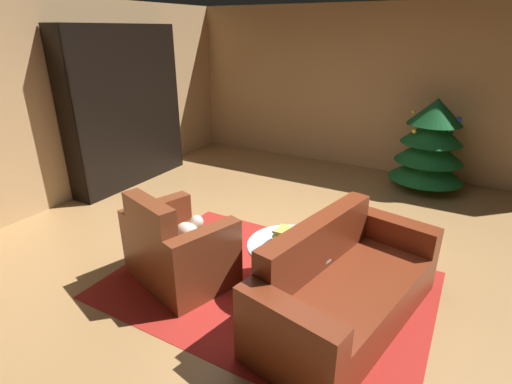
# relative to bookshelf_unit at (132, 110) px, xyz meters

# --- Properties ---
(ground_plane) EXTENTS (8.05, 8.05, 0.00)m
(ground_plane) POSITION_rel_bookshelf_unit_xyz_m (2.91, -1.02, -1.10)
(ground_plane) COLOR #A87C4B
(wall_back) EXTENTS (6.39, 0.06, 2.61)m
(wall_back) POSITION_rel_bookshelf_unit_xyz_m (2.91, 2.36, 0.20)
(wall_back) COLOR tan
(wall_back) RESTS_ON ground
(wall_left) EXTENTS (0.06, 6.83, 2.61)m
(wall_left) POSITION_rel_bookshelf_unit_xyz_m (-0.25, -1.02, 0.20)
(wall_left) COLOR tan
(wall_left) RESTS_ON ground
(area_rug) EXTENTS (2.87, 2.06, 0.01)m
(area_rug) POSITION_rel_bookshelf_unit_xyz_m (3.11, -1.49, -1.10)
(area_rug) COLOR #A5231D
(area_rug) RESTS_ON ground
(bookshelf_unit) EXTENTS (0.36, 1.97, 2.29)m
(bookshelf_unit) POSITION_rel_bookshelf_unit_xyz_m (0.00, 0.00, 0.00)
(bookshelf_unit) COLOR black
(bookshelf_unit) RESTS_ON ground
(armchair_red) EXTENTS (1.12, 0.97, 0.90)m
(armchair_red) POSITION_rel_bookshelf_unit_xyz_m (2.32, -1.82, -0.79)
(armchair_red) COLOR brown
(armchair_red) RESTS_ON ground
(couch_red) EXTENTS (1.15, 1.93, 0.82)m
(couch_red) POSITION_rel_bookshelf_unit_xyz_m (3.84, -1.59, -0.82)
(couch_red) COLOR maroon
(couch_red) RESTS_ON ground
(coffee_table) EXTENTS (0.78, 0.78, 0.45)m
(coffee_table) POSITION_rel_bookshelf_unit_xyz_m (3.30, -1.42, -0.69)
(coffee_table) COLOR black
(coffee_table) RESTS_ON ground
(book_stack_on_table) EXTENTS (0.23, 0.19, 0.15)m
(book_stack_on_table) POSITION_rel_bookshelf_unit_xyz_m (3.25, -1.44, -0.57)
(book_stack_on_table) COLOR #989876
(book_stack_on_table) RESTS_ON coffee_table
(bottle_on_table) EXTENTS (0.07, 0.07, 0.30)m
(bottle_on_table) POSITION_rel_bookshelf_unit_xyz_m (3.50, -1.51, -0.53)
(bottle_on_table) COLOR #1E631C
(bottle_on_table) RESTS_ON coffee_table
(decorated_tree) EXTENTS (1.05, 1.05, 1.34)m
(decorated_tree) POSITION_rel_bookshelf_unit_xyz_m (4.02, 1.79, -0.43)
(decorated_tree) COLOR brown
(decorated_tree) RESTS_ON ground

